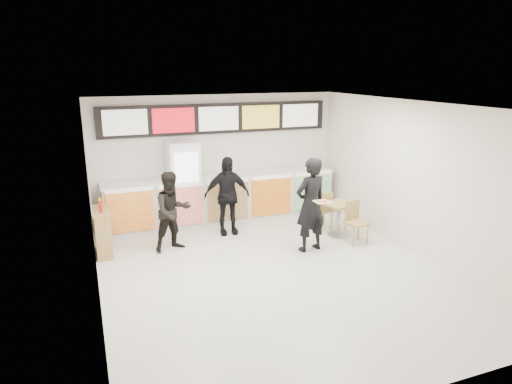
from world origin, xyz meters
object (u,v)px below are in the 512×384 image
service_counter (224,199)px  customer_main (311,205)px  customer_left (173,211)px  customer_mid (227,196)px  drinks_fridge (184,185)px  cafe_table (338,213)px  condiment_ledge (103,232)px

service_counter → customer_main: 2.61m
customer_main → customer_left: (-2.57, 1.01, -0.15)m
customer_mid → customer_left: bearing=-154.6°
customer_left → customer_mid: bearing=7.2°
drinks_fridge → customer_mid: drinks_fridge is taller
customer_mid → cafe_table: (2.23, -1.02, -0.36)m
customer_left → customer_mid: 1.40m
condiment_ledge → service_counter: bearing=20.6°
customer_main → customer_mid: size_ratio=1.10×
service_counter → drinks_fridge: (-0.93, 0.02, 0.43)m
cafe_table → customer_main: bearing=-165.3°
condiment_ledge → customer_left: bearing=-11.0°
customer_main → condiment_ledge: customer_main is taller
customer_main → customer_mid: (-1.27, 1.53, -0.08)m
service_counter → cafe_table: size_ratio=3.53×
service_counter → drinks_fridge: bearing=179.0°
customer_mid → condiment_ledge: customer_mid is taller
customer_main → cafe_table: (0.96, 0.50, -0.44)m
customer_mid → condiment_ledge: bearing=-170.7°
customer_left → condiment_ledge: customer_left is taller
drinks_fridge → condiment_ledge: 2.24m
customer_mid → drinks_fridge: bearing=136.8°
service_counter → cafe_table: 2.76m
customer_main → drinks_fridge: bearing=-59.9°
customer_mid → cafe_table: 2.48m
customer_left → cafe_table: customer_left is taller
condiment_ledge → drinks_fridge: bearing=29.8°
cafe_table → condiment_ledge: 4.95m
customer_main → customer_mid: customer_main is taller
cafe_table → drinks_fridge: bearing=135.5°
customer_main → customer_mid: 1.99m
customer_left → drinks_fridge: bearing=53.9°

